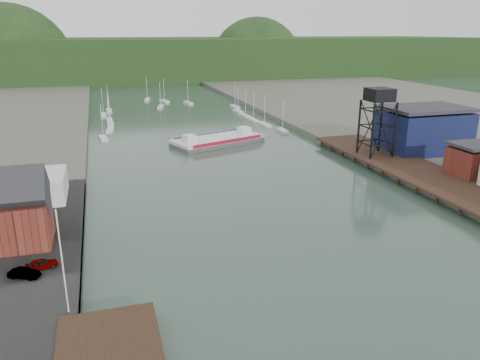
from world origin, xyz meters
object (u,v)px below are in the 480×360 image
harbor_building (4,216)px  lift_tower (379,99)px  chain_ferry (218,140)px  car_west_a (42,264)px

harbor_building → lift_tower: lift_tower is taller
chain_ferry → car_west_a: size_ratio=7.18×
harbor_building → lift_tower: (77.00, 28.00, 9.56)m
harbor_building → lift_tower: size_ratio=0.76×
car_west_a → harbor_building: bearing=18.8°
harbor_building → car_west_a: (5.27, -8.72, -3.82)m
harbor_building → lift_tower: 82.49m
chain_ferry → lift_tower: bearing=-65.2°
lift_tower → car_west_a: 81.68m
harbor_building → car_west_a: 10.88m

